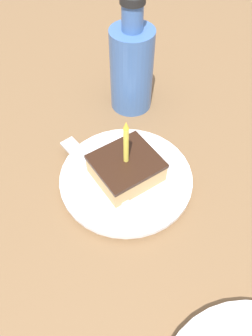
% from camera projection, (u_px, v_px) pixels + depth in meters
% --- Properties ---
extents(ground_plane, '(2.40, 2.40, 0.04)m').
position_uv_depth(ground_plane, '(134.00, 194.00, 0.54)').
color(ground_plane, brown).
rests_on(ground_plane, ground).
extents(plate, '(0.21, 0.21, 0.02)m').
position_uv_depth(plate, '(126.00, 179.00, 0.52)').
color(plate, silver).
rests_on(plate, ground_plane).
extents(cake_slice, '(0.09, 0.10, 0.12)m').
position_uv_depth(cake_slice, '(126.00, 167.00, 0.50)').
color(cake_slice, tan).
rests_on(cake_slice, plate).
extents(fork, '(0.19, 0.03, 0.00)m').
position_uv_depth(fork, '(93.00, 169.00, 0.52)').
color(fork, silver).
rests_on(fork, plate).
extents(bottle, '(0.08, 0.08, 0.21)m').
position_uv_depth(bottle, '(132.00, 67.00, 0.59)').
color(bottle, '#3F66A5').
rests_on(bottle, ground_plane).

